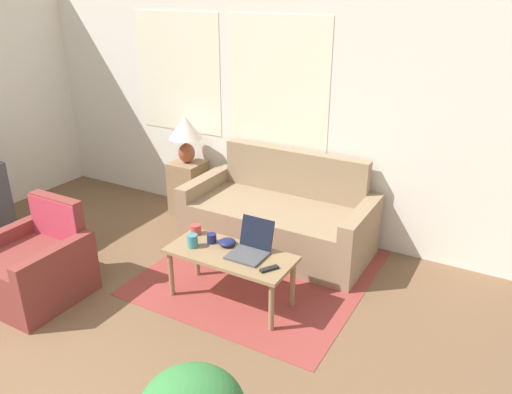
{
  "coord_description": "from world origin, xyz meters",
  "views": [
    {
      "loc": [
        2.83,
        -0.49,
        2.45
      ],
      "look_at": [
        0.85,
        2.98,
        0.75
      ],
      "focal_mm": 35.0,
      "sensor_mm": 36.0,
      "label": 1
    }
  ],
  "objects": [
    {
      "name": "couch",
      "position": [
        0.81,
        3.56,
        0.28
      ],
      "size": [
        1.84,
        0.87,
        0.92
      ],
      "color": "#937A5B",
      "rests_on": "ground_plane"
    },
    {
      "name": "table_lamp",
      "position": [
        -0.45,
        3.72,
        0.97
      ],
      "size": [
        0.36,
        0.36,
        0.53
      ],
      "color": "brown",
      "rests_on": "side_table"
    },
    {
      "name": "armchair",
      "position": [
        -0.56,
        1.76,
        0.26
      ],
      "size": [
        0.74,
        0.75,
        0.81
      ],
      "color": "brown",
      "rests_on": "ground_plane"
    },
    {
      "name": "side_table",
      "position": [
        -0.45,
        3.72,
        0.31
      ],
      "size": [
        0.35,
        0.35,
        0.62
      ],
      "color": "#937551",
      "rests_on": "ground_plane"
    },
    {
      "name": "snack_bowl",
      "position": [
        0.81,
        2.58,
        0.48
      ],
      "size": [
        0.14,
        0.14,
        0.06
      ],
      "color": "#191E4C",
      "rests_on": "coffee_table"
    },
    {
      "name": "rug",
      "position": [
        0.9,
        2.98,
        0.0
      ],
      "size": [
        1.9,
        1.91,
        0.01
      ],
      "color": "brown",
      "rests_on": "ground_plane"
    },
    {
      "name": "cup_white",
      "position": [
        0.67,
        2.56,
        0.49
      ],
      "size": [
        0.08,
        0.08,
        0.08
      ],
      "color": "#191E4C",
      "rests_on": "coffee_table"
    },
    {
      "name": "coffee_table",
      "position": [
        0.9,
        2.48,
        0.4
      ],
      "size": [
        1.06,
        0.47,
        0.45
      ],
      "color": "#8E704C",
      "rests_on": "ground_plane"
    },
    {
      "name": "laptop",
      "position": [
        1.05,
        2.56,
        0.51
      ],
      "size": [
        0.29,
        0.33,
        0.27
      ],
      "color": "#47474C",
      "rests_on": "coffee_table"
    },
    {
      "name": "wall_back",
      "position": [
        -0.0,
        4.0,
        1.31
      ],
      "size": [
        5.98,
        0.06,
        2.6
      ],
      "color": "white",
      "rests_on": "ground_plane"
    },
    {
      "name": "tv_remote",
      "position": [
        1.3,
        2.41,
        0.46
      ],
      "size": [
        0.12,
        0.15,
        0.02
      ],
      "color": "black",
      "rests_on": "coffee_table"
    },
    {
      "name": "cup_navy",
      "position": [
        0.57,
        2.42,
        0.51
      ],
      "size": [
        0.09,
        0.09,
        0.11
      ],
      "color": "teal",
      "rests_on": "coffee_table"
    },
    {
      "name": "cup_yellow",
      "position": [
        0.46,
        2.62,
        0.5
      ],
      "size": [
        0.09,
        0.09,
        0.09
      ],
      "color": "#B23D38",
      "rests_on": "coffee_table"
    }
  ]
}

